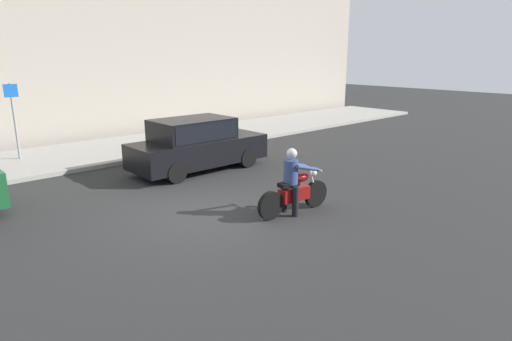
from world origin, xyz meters
name	(u,v)px	position (x,y,z in m)	size (l,w,h in m)	color
ground_plane	(203,214)	(0.00, 0.00, 0.00)	(80.00, 80.00, 0.00)	#272727
sidewalk_slab	(77,155)	(0.00, 8.00, 0.07)	(40.00, 4.40, 0.14)	#99968E
motorcycle_with_rider_denim_blue	(294,187)	(1.68, -1.39, 0.66)	(2.14, 0.70, 1.61)	black
parked_sedan_black	(197,144)	(2.25, 3.45, 0.88)	(4.52, 1.82, 1.72)	black
street_sign_post	(14,114)	(-1.77, 8.53, 1.72)	(0.44, 0.08, 2.62)	gray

